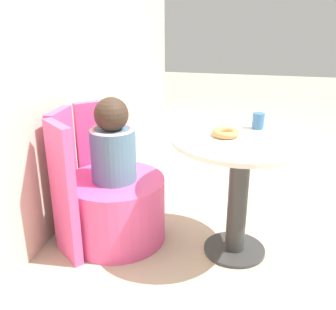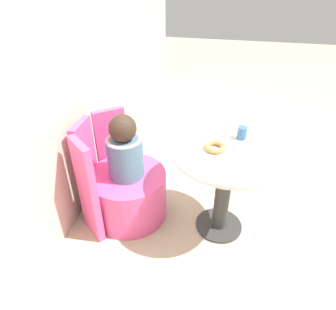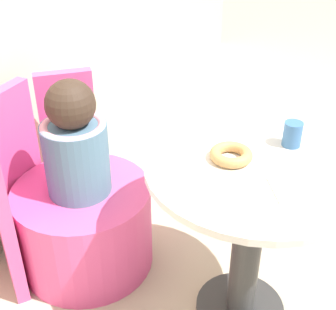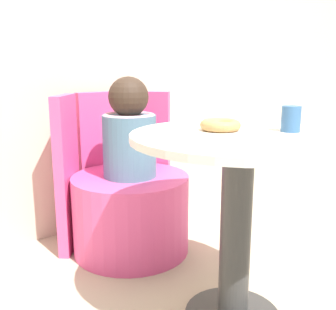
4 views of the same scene
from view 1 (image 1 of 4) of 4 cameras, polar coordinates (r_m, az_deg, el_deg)
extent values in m
plane|color=#B7A88E|center=(2.36, 10.15, -12.85)|extent=(12.00, 12.00, 0.00)
cube|color=beige|center=(2.27, -18.87, 17.44)|extent=(6.00, 0.06, 2.40)
cylinder|color=#333333|center=(2.31, 9.48, -13.31)|extent=(0.34, 0.34, 0.02)
cylinder|color=#333333|center=(2.14, 10.00, -6.09)|extent=(0.11, 0.11, 0.63)
cylinder|color=silver|center=(2.02, 10.58, 2.27)|extent=(0.72, 0.72, 0.02)
cylinder|color=#E54C8C|center=(2.32, -7.59, -7.73)|extent=(0.56, 0.56, 0.38)
cube|color=#E54C8C|center=(2.35, -14.89, -2.70)|extent=(0.24, 0.05, 0.76)
cube|color=#E54C8C|center=(2.51, -10.30, -0.84)|extent=(0.19, 0.22, 0.76)
cube|color=#E54C8C|center=(2.12, -15.01, -5.46)|extent=(0.19, 0.22, 0.76)
cylinder|color=slate|center=(2.18, -8.01, 0.02)|extent=(0.25, 0.25, 0.29)
torus|color=pink|center=(2.14, -8.20, 3.43)|extent=(0.25, 0.25, 0.04)
sphere|color=#38281E|center=(2.11, -8.33, 5.84)|extent=(0.19, 0.19, 0.19)
torus|color=tan|center=(2.00, 8.24, 3.22)|extent=(0.14, 0.14, 0.04)
cylinder|color=#386699|center=(2.16, 12.86, 4.86)|extent=(0.06, 0.06, 0.09)
cube|color=white|center=(1.93, 14.59, 1.54)|extent=(0.18, 0.18, 0.01)
camera|label=2|loc=(0.50, -3.44, 73.02)|focal=32.00mm
camera|label=3|loc=(0.72, 34.84, 32.64)|focal=50.00mm
camera|label=4|loc=(1.35, 49.64, -4.62)|focal=42.00mm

